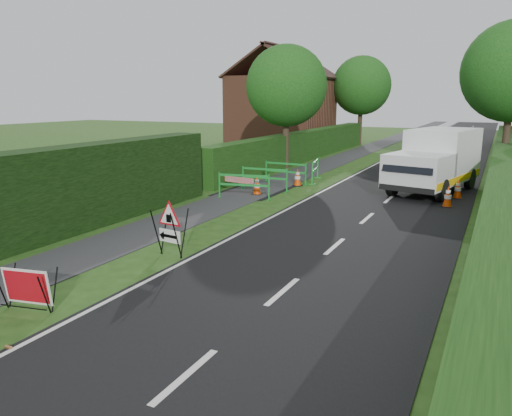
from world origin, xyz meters
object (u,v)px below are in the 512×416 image
(hatchback_car, at_px, (437,148))
(triangle_sign, at_px, (168,224))
(works_van, at_px, (436,159))
(red_rect_sign, at_px, (27,287))

(hatchback_car, bearing_deg, triangle_sign, -106.09)
(triangle_sign, distance_m, works_van, 13.09)
(triangle_sign, relative_size, hatchback_car, 0.34)
(triangle_sign, height_order, works_van, works_van)
(red_rect_sign, distance_m, hatchback_car, 29.47)
(red_rect_sign, height_order, triangle_sign, triangle_sign)
(works_van, bearing_deg, hatchback_car, 108.59)
(triangle_sign, xyz_separation_m, works_van, (4.77, 12.18, 0.53))
(red_rect_sign, distance_m, works_van, 16.83)
(works_van, relative_size, hatchback_car, 1.70)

